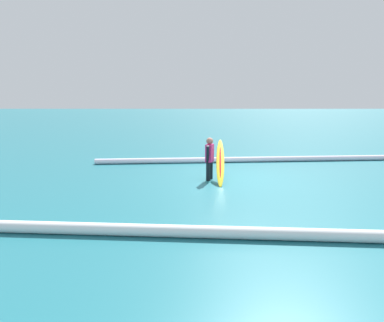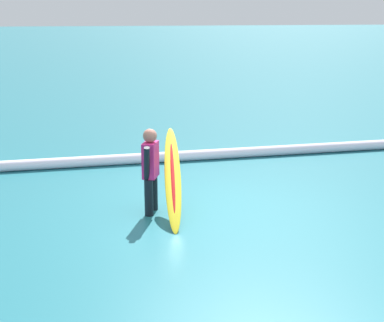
{
  "view_description": "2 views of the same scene",
  "coord_description": "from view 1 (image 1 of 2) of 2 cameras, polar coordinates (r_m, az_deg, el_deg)",
  "views": [
    {
      "loc": [
        1.35,
        10.75,
        2.57
      ],
      "look_at": [
        1.35,
        1.08,
        0.78
      ],
      "focal_mm": 31.09,
      "sensor_mm": 36.0,
      "label": 1
    },
    {
      "loc": [
        1.38,
        8.86,
        3.23
      ],
      "look_at": [
        0.24,
        1.01,
        1.05
      ],
      "focal_mm": 53.28,
      "sensor_mm": 36.0,
      "label": 2
    }
  ],
  "objects": [
    {
      "name": "surfboard",
      "position": [
        10.64,
        4.88,
        -0.15
      ],
      "size": [
        0.38,
        1.76,
        1.26
      ],
      "color": "yellow",
      "rests_on": "ground_plane"
    },
    {
      "name": "ground_plane",
      "position": [
        11.14,
        6.98,
        -2.92
      ],
      "size": [
        168.99,
        168.99,
        0.0
      ],
      "primitive_type": "plane",
      "color": "#206A76"
    },
    {
      "name": "wave_crest_foreground",
      "position": [
        14.49,
        15.37,
        0.35
      ],
      "size": [
        15.54,
        1.41,
        0.22
      ],
      "primitive_type": "cylinder",
      "rotation": [
        0.0,
        1.57,
        0.08
      ],
      "color": "white",
      "rests_on": "ground_plane"
    },
    {
      "name": "wave_crest_midground",
      "position": [
        6.71,
        21.9,
        -11.7
      ],
      "size": [
        17.82,
        1.47,
        0.24
      ],
      "primitive_type": "cylinder",
      "rotation": [
        0.0,
        1.57,
        -0.07
      ],
      "color": "white",
      "rests_on": "ground_plane"
    },
    {
      "name": "surfer",
      "position": [
        10.71,
        3.04,
        0.77
      ],
      "size": [
        0.3,
        0.58,
        1.38
      ],
      "rotation": [
        0.0,
        0.0,
        1.23
      ],
      "color": "black",
      "rests_on": "ground_plane"
    }
  ]
}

